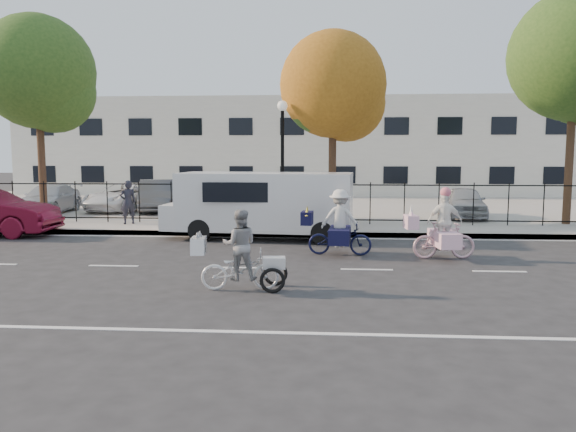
# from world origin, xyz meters

# --- Properties ---
(ground) EXTENTS (120.00, 120.00, 0.00)m
(ground) POSITION_xyz_m (0.00, 0.00, 0.00)
(ground) COLOR #333334
(road_markings) EXTENTS (60.00, 9.52, 0.01)m
(road_markings) POSITION_xyz_m (0.00, 0.00, 0.01)
(road_markings) COLOR silver
(road_markings) RESTS_ON ground
(curb) EXTENTS (60.00, 0.10, 0.15)m
(curb) POSITION_xyz_m (0.00, 5.05, 0.07)
(curb) COLOR #A8A399
(curb) RESTS_ON ground
(sidewalk) EXTENTS (60.00, 2.20, 0.15)m
(sidewalk) POSITION_xyz_m (0.00, 6.10, 0.07)
(sidewalk) COLOR #A8A399
(sidewalk) RESTS_ON ground
(parking_lot) EXTENTS (60.00, 15.60, 0.15)m
(parking_lot) POSITION_xyz_m (0.00, 15.00, 0.07)
(parking_lot) COLOR #A8A399
(parking_lot) RESTS_ON ground
(iron_fence) EXTENTS (58.00, 0.06, 1.50)m
(iron_fence) POSITION_xyz_m (0.00, 7.20, 0.90)
(iron_fence) COLOR black
(iron_fence) RESTS_ON sidewalk
(building) EXTENTS (34.00, 10.00, 6.00)m
(building) POSITION_xyz_m (0.00, 25.00, 3.00)
(building) COLOR silver
(building) RESTS_ON ground
(lamppost) EXTENTS (0.36, 0.36, 4.33)m
(lamppost) POSITION_xyz_m (0.50, 6.80, 3.11)
(lamppost) COLOR black
(lamppost) RESTS_ON sidewalk
(street_sign) EXTENTS (0.85, 0.06, 1.80)m
(street_sign) POSITION_xyz_m (-1.85, 6.80, 1.42)
(street_sign) COLOR black
(street_sign) RESTS_ON sidewalk
(zebra_trike) EXTENTS (1.87, 0.80, 1.60)m
(zebra_trike) POSITION_xyz_m (0.38, -2.08, 0.62)
(zebra_trike) COLOR white
(zebra_trike) RESTS_ON ground
(unicorn_bike) EXTENTS (1.83, 1.29, 1.83)m
(unicorn_bike) POSITION_xyz_m (5.01, 1.48, 0.68)
(unicorn_bike) COLOR #DCA8B2
(unicorn_bike) RESTS_ON ground
(bull_bike) EXTENTS (1.88, 1.30, 1.74)m
(bull_bike) POSITION_xyz_m (2.39, 1.86, 0.69)
(bull_bike) COLOR black
(bull_bike) RESTS_ON ground
(white_van) EXTENTS (5.97, 2.44, 2.07)m
(white_van) POSITION_xyz_m (0.05, 4.50, 1.14)
(white_van) COLOR white
(white_van) RESTS_ON ground
(pedestrian) EXTENTS (0.68, 0.62, 1.56)m
(pedestrian) POSITION_xyz_m (-5.02, 6.65, 0.93)
(pedestrian) COLOR black
(pedestrian) RESTS_ON sidewalk
(lot_car_a) EXTENTS (1.91, 4.17, 1.18)m
(lot_car_a) POSITION_xyz_m (-9.65, 9.99, 0.74)
(lot_car_a) COLOR #B6BABF
(lot_car_a) RESTS_ON parking_lot
(lot_car_b) EXTENTS (3.05, 4.69, 1.20)m
(lot_car_b) POSITION_xyz_m (-6.84, 11.29, 0.75)
(lot_car_b) COLOR white
(lot_car_b) RESTS_ON parking_lot
(lot_car_c) EXTENTS (2.48, 4.35, 1.36)m
(lot_car_c) POSITION_xyz_m (-5.35, 11.11, 0.83)
(lot_car_c) COLOR #4E5156
(lot_car_c) RESTS_ON parking_lot
(lot_car_d) EXTENTS (1.77, 3.69, 1.22)m
(lot_car_d) POSITION_xyz_m (7.46, 9.60, 0.76)
(lot_car_d) COLOR #A1A4A8
(lot_car_d) RESTS_ON parking_lot
(tree_west) EXTENTS (4.30, 4.30, 7.88)m
(tree_west) POSITION_xyz_m (-8.78, 8.21, 5.52)
(tree_west) COLOR #442D1D
(tree_west) RESTS_ON ground
(tree_mid) EXTENTS (3.85, 3.85, 7.06)m
(tree_mid) POSITION_xyz_m (2.39, 7.88, 4.94)
(tree_mid) COLOR #442D1D
(tree_mid) RESTS_ON ground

